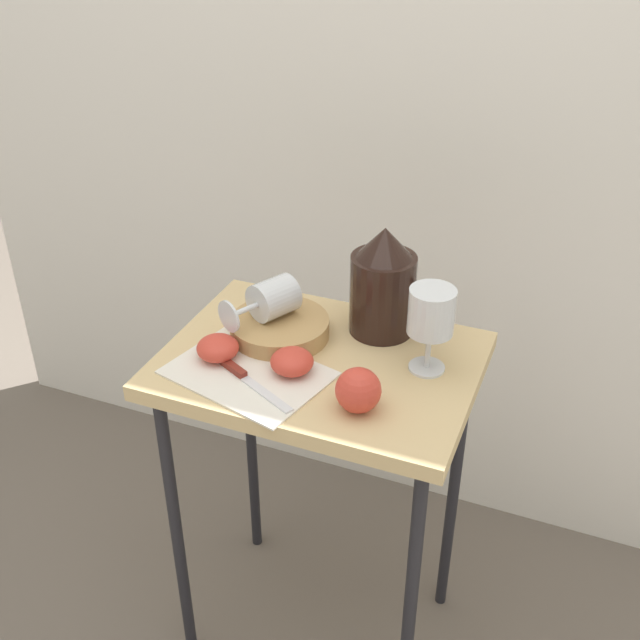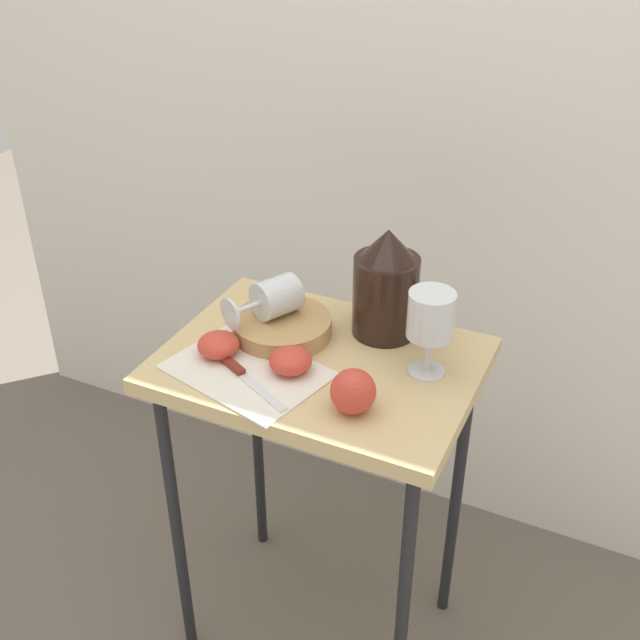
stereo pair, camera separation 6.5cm
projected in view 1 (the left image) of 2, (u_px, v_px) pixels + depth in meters
ground_plane at (320, 623)px, 1.77m from camera, size 6.00×6.00×0.00m
curtain_drape at (415, 56)px, 1.58m from camera, size 2.40×0.03×2.30m
table at (320, 396)px, 1.43m from camera, size 0.56×0.41×0.73m
linen_napkin at (248, 373)px, 1.34m from camera, size 0.30×0.25×0.00m
basket_tray at (280, 328)px, 1.44m from camera, size 0.19×0.19×0.03m
pitcher at (383, 291)px, 1.42m from camera, size 0.17×0.12×0.21m
wine_glass_upright at (431, 316)px, 1.30m from camera, size 0.08×0.08×0.16m
wine_glass_tipped_near at (272, 299)px, 1.42m from camera, size 0.12×0.16×0.07m
apple_half_left at (218, 348)px, 1.37m from camera, size 0.08×0.08×0.04m
apple_half_right at (292, 362)px, 1.33m from camera, size 0.08×0.08×0.04m
apple_whole at (358, 390)px, 1.24m from camera, size 0.08×0.08×0.08m
knife at (240, 373)px, 1.33m from camera, size 0.19×0.11×0.01m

